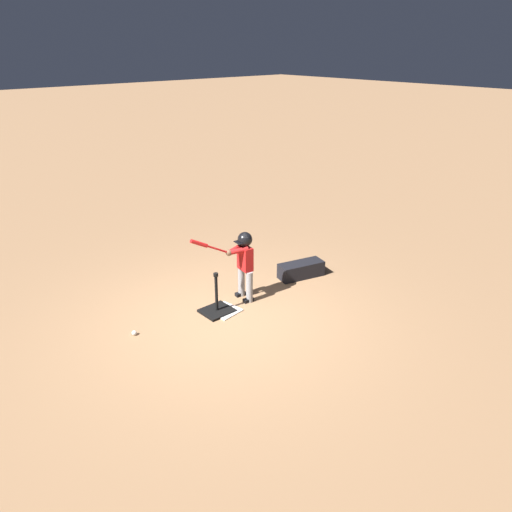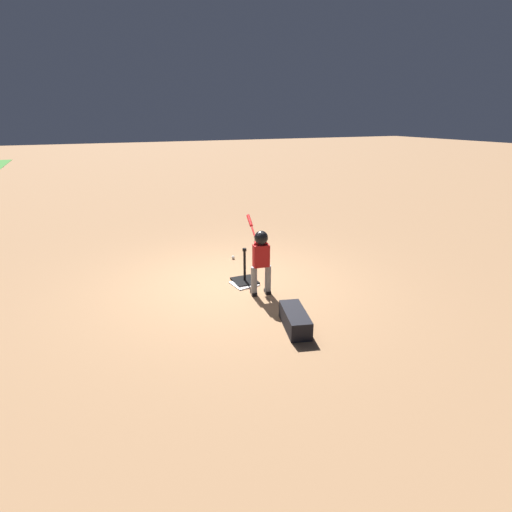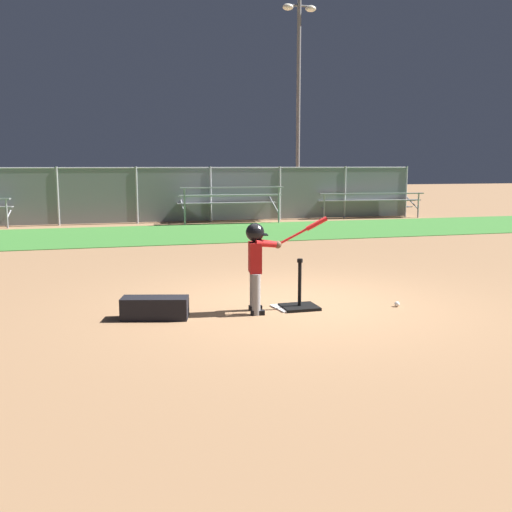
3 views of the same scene
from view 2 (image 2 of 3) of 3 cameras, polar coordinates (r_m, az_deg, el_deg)
ground_plane at (r=7.76m, az=-3.79°, el=-3.87°), size 90.00×90.00×0.00m
home_plate at (r=7.68m, az=-1.72°, el=-3.99°), size 0.50×0.50×0.02m
batting_tee at (r=7.76m, az=-1.62°, el=-3.16°), size 0.48×0.43×0.69m
batter_child at (r=7.02m, az=0.65°, el=0.30°), size 1.08×0.38×1.27m
baseball at (r=9.03m, az=-3.30°, el=-0.18°), size 0.07×0.07×0.07m
equipment_bag at (r=6.15m, az=5.59°, el=-9.04°), size 0.89×0.53×0.28m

